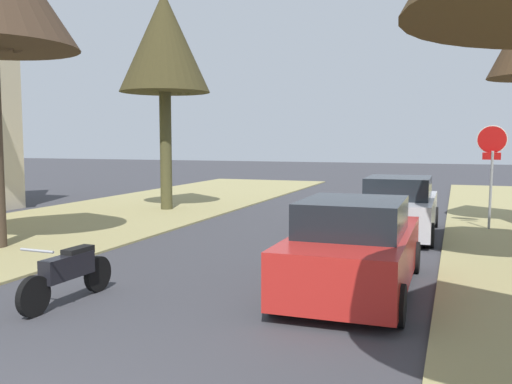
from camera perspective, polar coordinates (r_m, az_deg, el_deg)
stop_sign_far at (r=16.76m, az=23.10°, el=3.59°), size 0.82×0.72×2.91m
street_tree_left_mid_b at (r=20.48m, az=-9.43°, el=14.77°), size 3.21×3.21×7.71m
parked_sedan_red at (r=9.49m, az=10.08°, el=-5.77°), size 1.96×4.41×1.57m
parked_sedan_silver at (r=15.33m, az=14.49°, el=-1.62°), size 1.96×4.41×1.57m
parked_motorcycle at (r=9.20m, az=-18.74°, el=-7.85°), size 0.60×2.05×0.97m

